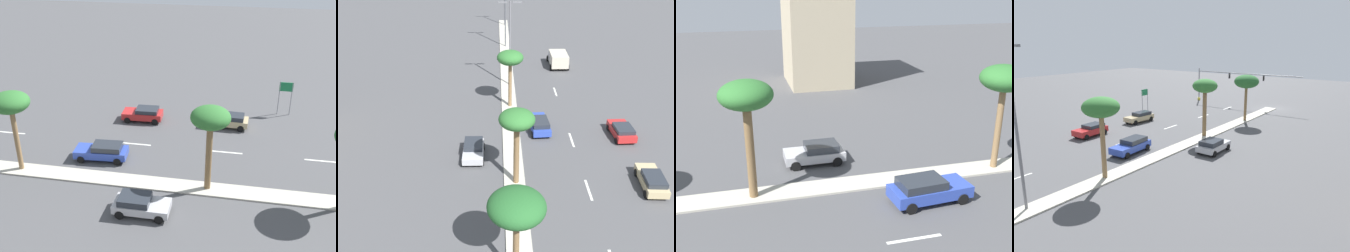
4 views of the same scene
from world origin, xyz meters
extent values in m
plane|color=#4C4C4F|center=(0.00, 31.32, 0.00)|extent=(160.00, 160.00, 0.00)
cube|color=#B7B2A3|center=(0.00, 40.27, 0.06)|extent=(1.80, 80.54, 0.12)
cube|color=silver|center=(6.09, 4.00, 0.01)|extent=(0.20, 2.80, 0.01)
cube|color=silver|center=(6.09, 11.64, 0.01)|extent=(0.20, 2.80, 0.01)
cube|color=silver|center=(6.09, 19.74, 0.01)|extent=(0.20, 2.80, 0.01)
cube|color=silver|center=(6.09, 28.09, 0.01)|extent=(0.20, 2.80, 0.01)
cube|color=silver|center=(6.09, 40.64, 0.01)|extent=(0.20, 2.80, 0.01)
cylinder|color=gray|center=(14.36, 0.22, 3.03)|extent=(0.24, 0.24, 6.06)
cylinder|color=gold|center=(14.36, 0.22, 0.25)|extent=(0.53, 0.53, 0.50)
cylinder|color=gray|center=(4.73, 0.22, 5.55)|extent=(19.25, 0.16, 0.16)
cube|color=black|center=(7.94, 0.22, 5.00)|extent=(0.20, 0.32, 0.90)
sphere|color=#19D83F|center=(7.94, 0.10, 4.70)|extent=(0.18, 0.18, 0.18)
cube|color=black|center=(1.53, 0.22, 5.00)|extent=(0.20, 0.32, 0.90)
sphere|color=#19D83F|center=(1.53, 0.10, 4.70)|extent=(0.18, 0.18, 0.18)
cylinder|color=gray|center=(15.51, 13.68, 1.80)|extent=(0.10, 0.10, 3.60)
cylinder|color=gray|center=(15.51, 14.94, 1.80)|extent=(0.10, 0.10, 3.60)
cube|color=#19723F|center=(15.51, 14.31, 3.12)|extent=(0.08, 1.40, 0.97)
cylinder|color=brown|center=(-0.36, 10.85, 2.57)|extent=(0.38, 0.38, 4.90)
ellipsoid|color=#235B28|center=(-0.36, 10.85, 5.62)|extent=(3.41, 3.41, 1.88)
cylinder|color=brown|center=(0.12, 20.88, 2.83)|extent=(0.47, 0.47, 5.42)
ellipsoid|color=#2D6B2D|center=(0.12, 20.88, 6.05)|extent=(2.90, 2.90, 1.60)
cylinder|color=olive|center=(0.09, 36.30, 2.81)|extent=(0.40, 0.40, 5.38)
ellipsoid|color=#2D6B2D|center=(0.09, 36.30, 6.03)|extent=(3.01, 3.01, 1.65)
cylinder|color=slate|center=(0.28, 43.02, 5.55)|extent=(0.20, 0.20, 10.86)
cube|color=red|center=(11.27, 28.72, 0.65)|extent=(2.08, 4.13, 0.67)
cube|color=#262B33|center=(11.29, 28.21, 1.19)|extent=(1.82, 2.30, 0.40)
cylinder|color=black|center=(10.30, 30.10, 0.32)|extent=(0.25, 0.65, 0.64)
cylinder|color=black|center=(12.12, 30.18, 0.32)|extent=(0.25, 0.65, 0.64)
cylinder|color=black|center=(10.42, 27.26, 0.32)|extent=(0.25, 0.65, 0.64)
cylinder|color=black|center=(12.24, 27.34, 0.32)|extent=(0.25, 0.65, 0.64)
cube|color=#2D47AD|center=(2.97, 30.34, 0.65)|extent=(2.15, 4.61, 0.66)
cube|color=#262B33|center=(3.01, 29.78, 1.21)|extent=(1.83, 2.58, 0.47)
cylinder|color=black|center=(1.99, 31.85, 0.32)|extent=(0.26, 0.65, 0.64)
cylinder|color=black|center=(3.74, 31.97, 0.32)|extent=(0.26, 0.65, 0.64)
cylinder|color=black|center=(2.21, 28.71, 0.32)|extent=(0.26, 0.65, 0.64)
cylinder|color=black|center=(3.96, 28.84, 0.32)|extent=(0.26, 0.65, 0.64)
cube|color=tan|center=(11.37, 20.13, 0.63)|extent=(1.96, 4.38, 0.62)
cube|color=#262B33|center=(11.34, 19.59, 1.16)|extent=(1.69, 2.44, 0.43)
cylinder|color=black|center=(10.62, 21.68, 0.32)|extent=(0.25, 0.65, 0.64)
cylinder|color=black|center=(12.27, 21.59, 0.32)|extent=(0.25, 0.65, 0.64)
cylinder|color=black|center=(10.46, 18.67, 0.32)|extent=(0.25, 0.65, 0.64)
cylinder|color=black|center=(12.12, 18.58, 0.32)|extent=(0.25, 0.65, 0.64)
cube|color=#B2B2B7|center=(-3.68, 25.09, 0.61)|extent=(1.91, 3.98, 0.57)
cube|color=#262B33|center=(-3.68, 25.59, 1.13)|extent=(1.71, 2.19, 0.47)
cylinder|color=black|center=(-2.77, 23.71, 0.32)|extent=(0.22, 0.64, 0.64)
cylinder|color=black|center=(-4.57, 23.70, 0.32)|extent=(0.22, 0.64, 0.64)
cylinder|color=black|center=(-2.79, 26.48, 0.32)|extent=(0.22, 0.64, 0.64)
cylinder|color=black|center=(-4.59, 26.47, 0.32)|extent=(0.22, 0.64, 0.64)
camera|label=1|loc=(-26.38, 18.95, 18.29)|focal=44.13mm
camera|label=2|loc=(-1.36, -6.83, 20.07)|focal=42.64mm
camera|label=3|loc=(21.59, 20.54, 11.80)|focal=44.50mm
camera|label=4|loc=(-20.13, 53.27, 11.10)|focal=35.51mm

